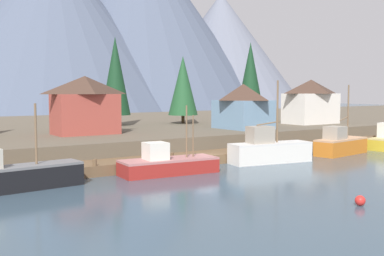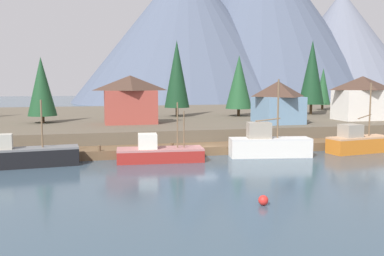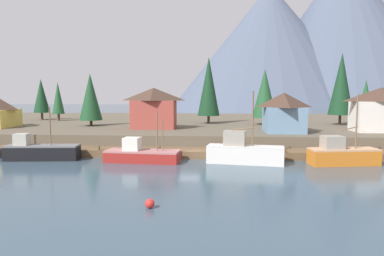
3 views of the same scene
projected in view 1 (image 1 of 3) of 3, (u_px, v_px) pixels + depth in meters
name	position (u px, v px, depth m)	size (l,w,h in m)	color
ground_plane	(121.00, 150.00, 65.46)	(400.00, 400.00, 1.00)	#384C5B
dock	(195.00, 158.00, 50.48)	(80.00, 4.00, 1.60)	brown
shoreline_bank	(88.00, 131.00, 75.26)	(400.00, 56.00, 2.50)	brown
mountain_west_peak	(54.00, 27.00, 173.14)	(98.27, 98.27, 60.75)	#4C566B
mountain_central_peak	(138.00, 18.00, 196.18)	(104.71, 104.71, 74.90)	#4C566B
mountain_east_peak	(221.00, 51.00, 204.80)	(72.04, 72.04, 48.82)	slate
fishing_boat_black	(21.00, 176.00, 36.86)	(9.28, 3.20, 6.67)	black
fishing_boat_red	(167.00, 164.00, 43.87)	(9.31, 3.76, 6.28)	maroon
fishing_boat_white	(269.00, 150.00, 50.76)	(9.39, 3.94, 8.73)	silver
fishing_boat_orange	(340.00, 144.00, 57.20)	(8.30, 3.79, 8.33)	#CC6B1E
house_white	(311.00, 101.00, 74.30)	(8.37, 5.14, 6.83)	silver
house_red	(85.00, 105.00, 56.27)	(7.61, 4.56, 6.85)	#9E4238
house_blue	(243.00, 106.00, 64.63)	(5.96, 7.18, 6.04)	#6689A8
conifer_near_left	(248.00, 91.00, 97.30)	(3.23, 3.23, 8.88)	#4C3823
conifer_mid_left	(183.00, 86.00, 74.50)	(4.60, 4.60, 10.52)	#4C3823
conifer_mid_right	(250.00, 76.00, 82.72)	(4.52, 4.52, 13.46)	#4C3823
conifer_centre	(115.00, 76.00, 69.93)	(4.31, 4.31, 12.99)	#4C3823
channel_buoy	(360.00, 201.00, 31.87)	(0.70, 0.70, 0.70)	red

